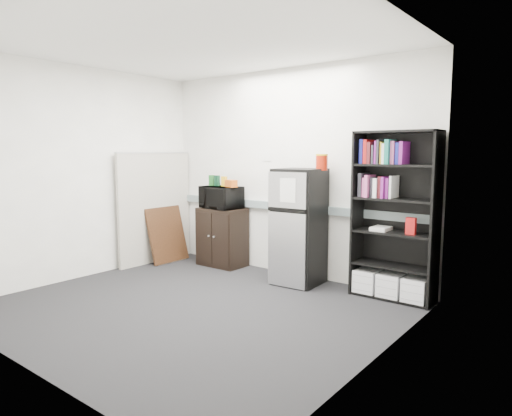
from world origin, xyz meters
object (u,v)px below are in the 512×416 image
at_px(cubicle_partition, 155,207).
at_px(microwave, 221,197).
at_px(bookshelf, 395,217).
at_px(cabinet, 222,237).
at_px(refrigerator, 299,227).

distance_m(cubicle_partition, microwave, 1.03).
height_order(bookshelf, cubicle_partition, bookshelf).
bearing_deg(cubicle_partition, bookshelf, 8.06).
bearing_deg(bookshelf, cubicle_partition, -171.94).
height_order(cabinet, refrigerator, refrigerator).
bearing_deg(bookshelf, refrigerator, -172.80).
height_order(cubicle_partition, cabinet, cubicle_partition).
bearing_deg(cabinet, refrigerator, -3.40).
bearing_deg(cabinet, bookshelf, 1.48).
relative_size(bookshelf, cabinet, 2.24).
xyz_separation_m(cubicle_partition, microwave, (0.94, 0.40, 0.17)).
bearing_deg(cabinet, cubicle_partition, -155.81).
xyz_separation_m(microwave, refrigerator, (1.35, -0.06, -0.27)).
bearing_deg(bookshelf, cabinet, -178.52).
bearing_deg(microwave, refrigerator, 1.52).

